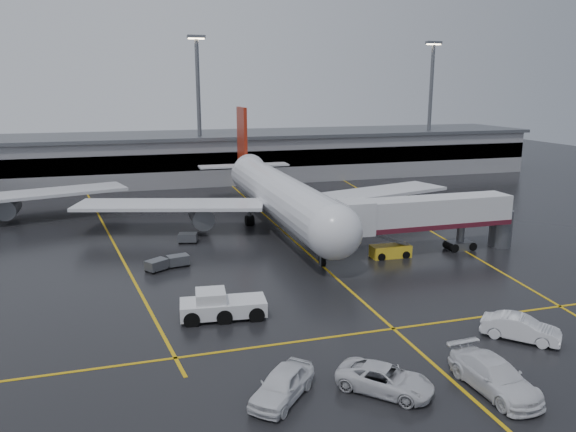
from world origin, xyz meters
name	(u,v)px	position (x,y,z in m)	size (l,w,h in m)	color
ground	(300,246)	(0.00, 0.00, 0.00)	(220.00, 220.00, 0.00)	black
apron_line_centre	(300,246)	(0.00, 0.00, 0.01)	(0.25, 90.00, 0.02)	gold
apron_line_stop	(393,329)	(0.00, -22.00, 0.01)	(60.00, 0.25, 0.02)	gold
apron_line_left	(110,237)	(-20.00, 10.00, 0.01)	(0.25, 70.00, 0.02)	gold
apron_line_right	(404,216)	(18.00, 10.00, 0.01)	(0.25, 70.00, 0.02)	gold
terminal	(223,156)	(0.00, 47.93, 4.32)	(122.00, 19.00, 8.60)	gray
light_mast_mid	(199,102)	(-5.00, 42.00, 14.47)	(3.00, 1.20, 25.45)	#595B60
light_mast_right	(430,100)	(40.00, 42.00, 14.47)	(3.00, 1.20, 25.45)	#595B60
main_airliner	(277,193)	(0.00, 9.70, 4.21)	(48.80, 45.60, 14.10)	silver
jet_bridge	(427,216)	(11.87, -6.00, 3.93)	(19.90, 3.40, 6.05)	silver
pushback_tractor	(221,306)	(-11.59, -16.49, 0.91)	(6.62, 3.33, 2.29)	silver
belt_loader	(390,251)	(7.68, -6.26, 0.63)	(4.10, 2.00, 2.57)	yellow
service_van_a	(385,379)	(-4.36, -29.44, 0.77)	(2.55, 5.52, 1.53)	silver
service_van_b	(495,376)	(1.68, -31.12, 0.91)	(2.56, 6.30, 1.83)	silver
service_van_c	(521,328)	(7.57, -26.03, 0.85)	(1.80, 5.15, 1.70)	silver
service_van_d	(282,384)	(-10.20, -28.51, 0.88)	(2.07, 5.14, 1.75)	white
baggage_cart_a	(178,260)	(-13.47, -3.17, 0.63)	(2.22, 1.67, 1.12)	#595B60
baggage_cart_b	(157,265)	(-15.54, -4.00, 0.63)	(2.38, 2.21, 1.12)	#595B60
baggage_cart_c	(188,237)	(-11.62, 4.91, 0.63)	(2.24, 1.72, 1.12)	#595B60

